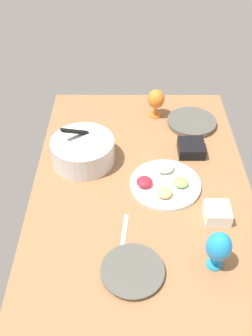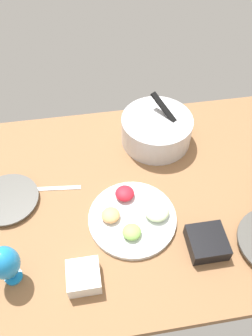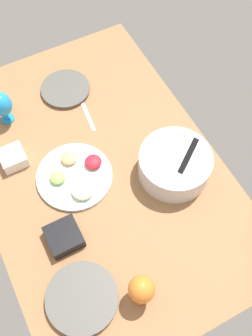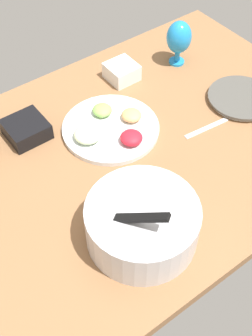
{
  "view_description": "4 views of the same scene",
  "coord_description": "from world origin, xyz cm",
  "px_view_note": "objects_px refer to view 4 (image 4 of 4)",
  "views": [
    {
      "loc": [
        -131.0,
        7.14,
        129.29
      ],
      "look_at": [
        2.79,
        7.43,
        7.34
      ],
      "focal_mm": 40.86,
      "sensor_mm": 36.0,
      "label": 1
    },
    {
      "loc": [
        -14.44,
        -76.93,
        113.33
      ],
      "look_at": [
        -0.79,
        8.49,
        7.34
      ],
      "focal_mm": 36.03,
      "sensor_mm": 36.0,
      "label": 2
    },
    {
      "loc": [
        81.43,
        -28.59,
        155.44
      ],
      "look_at": [
        8.52,
        9.33,
        7.34
      ],
      "focal_mm": 42.03,
      "sensor_mm": 36.0,
      "label": 3
    },
    {
      "loc": [
        60.97,
        81.5,
        110.3
      ],
      "look_at": [
        8.37,
        10.83,
        7.34
      ],
      "focal_mm": 47.91,
      "sensor_mm": 36.0,
      "label": 4
    }
  ],
  "objects_px": {
    "mixing_bowl": "(142,222)",
    "square_bowl_black": "(26,128)",
    "square_bowl_white": "(122,71)",
    "dinner_plate_left": "(241,98)",
    "hurricane_glass_blue": "(179,38)",
    "fruit_platter": "(110,128)"
  },
  "relations": [
    {
      "from": "mixing_bowl",
      "to": "square_bowl_black",
      "type": "distance_m",
      "value": 0.56
    },
    {
      "from": "mixing_bowl",
      "to": "square_bowl_white",
      "type": "relative_size",
      "value": 2.86
    },
    {
      "from": "dinner_plate_left",
      "to": "hurricane_glass_blue",
      "type": "distance_m",
      "value": 0.34
    },
    {
      "from": "mixing_bowl",
      "to": "fruit_platter",
      "type": "relative_size",
      "value": 0.94
    },
    {
      "from": "hurricane_glass_blue",
      "to": "dinner_plate_left",
      "type": "bearing_deg",
      "value": 96.57
    },
    {
      "from": "hurricane_glass_blue",
      "to": "square_bowl_white",
      "type": "bearing_deg",
      "value": -11.87
    },
    {
      "from": "dinner_plate_left",
      "to": "mixing_bowl",
      "type": "relative_size",
      "value": 0.78
    },
    {
      "from": "mixing_bowl",
      "to": "hurricane_glass_blue",
      "type": "distance_m",
      "value": 0.84
    },
    {
      "from": "hurricane_glass_blue",
      "to": "square_bowl_black",
      "type": "height_order",
      "value": "hurricane_glass_blue"
    },
    {
      "from": "mixing_bowl",
      "to": "hurricane_glass_blue",
      "type": "relative_size",
      "value": 1.72
    },
    {
      "from": "dinner_plate_left",
      "to": "fruit_platter",
      "type": "relative_size",
      "value": 0.73
    },
    {
      "from": "fruit_platter",
      "to": "hurricane_glass_blue",
      "type": "bearing_deg",
      "value": -159.86
    },
    {
      "from": "fruit_platter",
      "to": "hurricane_glass_blue",
      "type": "relative_size",
      "value": 1.84
    },
    {
      "from": "mixing_bowl",
      "to": "fruit_platter",
      "type": "height_order",
      "value": "mixing_bowl"
    },
    {
      "from": "square_bowl_black",
      "to": "mixing_bowl",
      "type": "bearing_deg",
      "value": 96.76
    },
    {
      "from": "mixing_bowl",
      "to": "hurricane_glass_blue",
      "type": "xyz_separation_m",
      "value": [
        -0.62,
        -0.56,
        0.04
      ]
    },
    {
      "from": "dinner_plate_left",
      "to": "hurricane_glass_blue",
      "type": "height_order",
      "value": "hurricane_glass_blue"
    },
    {
      "from": "dinner_plate_left",
      "to": "square_bowl_white",
      "type": "xyz_separation_m",
      "value": [
        0.28,
        -0.37,
        0.02
      ]
    },
    {
      "from": "dinner_plate_left",
      "to": "square_bowl_white",
      "type": "distance_m",
      "value": 0.46
    },
    {
      "from": "square_bowl_white",
      "to": "fruit_platter",
      "type": "bearing_deg",
      "value": 46.1
    },
    {
      "from": "fruit_platter",
      "to": "square_bowl_white",
      "type": "bearing_deg",
      "value": -133.9
    },
    {
      "from": "hurricane_glass_blue",
      "to": "fruit_platter",
      "type": "bearing_deg",
      "value": 20.14
    }
  ]
}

